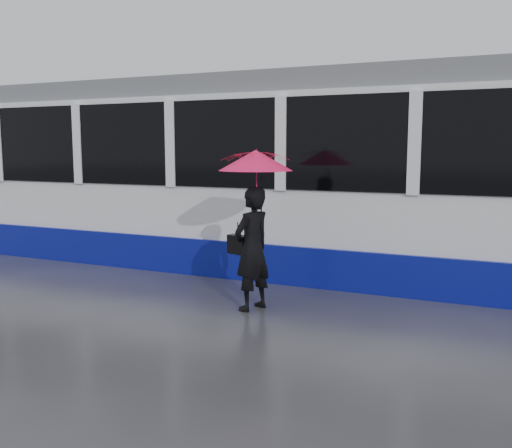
% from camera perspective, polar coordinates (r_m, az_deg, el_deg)
% --- Properties ---
extents(ground, '(90.00, 90.00, 0.00)m').
position_cam_1_polar(ground, '(8.46, -7.92, -7.07)').
color(ground, '#2B2B30').
rests_on(ground, ground).
extents(rails, '(34.00, 1.51, 0.02)m').
position_cam_1_polar(rails, '(10.59, -0.60, -3.95)').
color(rails, '#3F3D38').
rests_on(rails, ground).
extents(tram, '(26.00, 2.56, 3.35)m').
position_cam_1_polar(tram, '(10.56, -2.53, 4.92)').
color(tram, white).
rests_on(tram, ground).
extents(woman, '(0.56, 0.69, 1.63)m').
position_cam_1_polar(woman, '(7.50, -0.39, -2.51)').
color(woman, black).
rests_on(woman, ground).
extents(umbrella, '(1.21, 1.21, 1.10)m').
position_cam_1_polar(umbrella, '(7.37, -0.04, 4.94)').
color(umbrella, '#F3148E').
rests_on(umbrella, ground).
extents(handbag, '(0.32, 0.21, 0.43)m').
position_cam_1_polar(handbag, '(7.60, -1.83, -2.06)').
color(handbag, black).
rests_on(handbag, ground).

